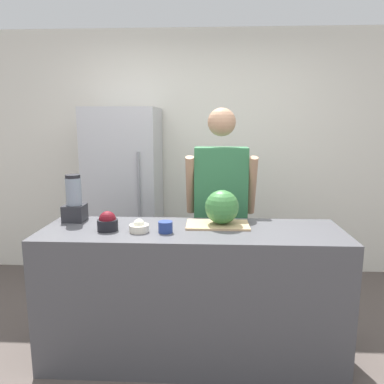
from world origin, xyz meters
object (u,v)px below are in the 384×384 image
(bowl_cream, at_px, (139,227))
(bowl_small_blue, at_px, (165,227))
(watermelon, at_px, (222,207))
(person, at_px, (220,211))
(bowl_cherries, at_px, (108,222))
(blender, at_px, (74,201))
(refrigerator, at_px, (125,197))

(bowl_cream, bearing_deg, bowl_small_blue, -1.87)
(watermelon, relative_size, bowl_cream, 1.82)
(person, bearing_deg, watermelon, -90.63)
(bowl_cream, bearing_deg, watermelon, 18.49)
(watermelon, height_order, bowl_small_blue, watermelon)
(watermelon, relative_size, bowl_cherries, 1.72)
(person, relative_size, watermelon, 7.46)
(bowl_small_blue, bearing_deg, bowl_cream, 178.13)
(bowl_cherries, xyz_separation_m, blender, (-0.31, 0.23, 0.09))
(bowl_cream, bearing_deg, refrigerator, 106.53)
(watermelon, distance_m, blender, 1.07)
(refrigerator, height_order, blender, refrigerator)
(refrigerator, distance_m, bowl_cream, 1.40)
(refrigerator, xyz_separation_m, watermelon, (0.95, -1.16, 0.17))
(person, xyz_separation_m, bowl_small_blue, (-0.38, -0.72, 0.06))
(bowl_cherries, xyz_separation_m, bowl_small_blue, (0.39, -0.03, -0.02))
(refrigerator, height_order, bowl_cherries, refrigerator)
(person, height_order, bowl_cherries, person)
(bowl_small_blue, bearing_deg, person, 62.35)
(watermelon, xyz_separation_m, blender, (-1.07, 0.07, 0.01))
(bowl_cherries, height_order, bowl_small_blue, bowl_cherries)
(refrigerator, xyz_separation_m, blender, (-0.12, -1.09, 0.19))
(person, xyz_separation_m, watermelon, (-0.01, -0.53, 0.16))
(refrigerator, height_order, bowl_cream, refrigerator)
(person, distance_m, bowl_small_blue, 0.82)
(refrigerator, relative_size, blender, 5.23)
(refrigerator, bearing_deg, watermelon, -50.81)
(refrigerator, distance_m, person, 1.14)
(refrigerator, xyz_separation_m, bowl_cream, (0.40, -1.34, 0.07))
(person, height_order, blender, person)
(bowl_small_blue, bearing_deg, refrigerator, 113.04)
(bowl_small_blue, distance_m, blender, 0.75)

